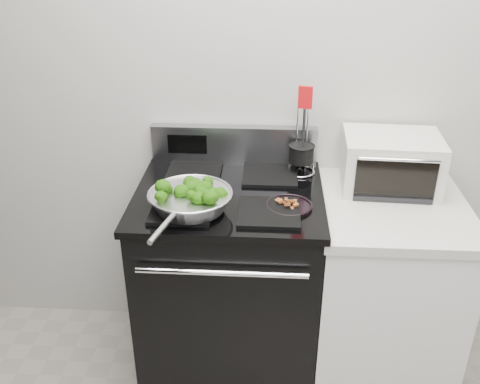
# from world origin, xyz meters

# --- Properties ---
(back_wall) EXTENTS (4.00, 0.02, 2.70)m
(back_wall) POSITION_xyz_m (0.00, 1.75, 1.35)
(back_wall) COLOR #B7B4AE
(back_wall) RESTS_ON ground
(gas_range) EXTENTS (0.79, 0.69, 1.13)m
(gas_range) POSITION_xyz_m (-0.30, 1.41, 0.49)
(gas_range) COLOR black
(gas_range) RESTS_ON floor
(counter) EXTENTS (0.62, 0.68, 0.92)m
(counter) POSITION_xyz_m (0.39, 1.41, 0.46)
(counter) COLOR white
(counter) RESTS_ON floor
(skillet) EXTENTS (0.33, 0.52, 0.07)m
(skillet) POSITION_xyz_m (-0.44, 1.24, 1.00)
(skillet) COLOR silver
(skillet) RESTS_ON gas_range
(broccoli_pile) EXTENTS (0.26, 0.26, 0.09)m
(broccoli_pile) POSITION_xyz_m (-0.44, 1.24, 1.02)
(broccoli_pile) COLOR black
(broccoli_pile) RESTS_ON skillet
(bacon_plate) EXTENTS (0.18, 0.18, 0.04)m
(bacon_plate) POSITION_xyz_m (-0.05, 1.30, 0.97)
(bacon_plate) COLOR black
(bacon_plate) RESTS_ON gas_range
(utensil_holder) EXTENTS (0.13, 0.13, 0.40)m
(utensil_holder) POSITION_xyz_m (0.01, 1.63, 1.02)
(utensil_holder) COLOR silver
(utensil_holder) RESTS_ON gas_range
(toaster_oven) EXTENTS (0.42, 0.33, 0.23)m
(toaster_oven) POSITION_xyz_m (0.39, 1.57, 1.04)
(toaster_oven) COLOR white
(toaster_oven) RESTS_ON counter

